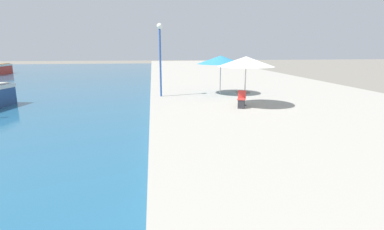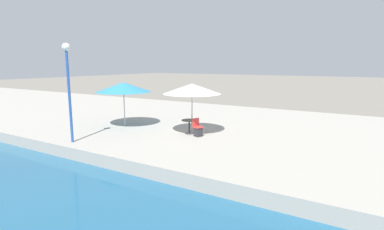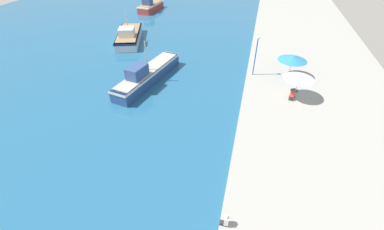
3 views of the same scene
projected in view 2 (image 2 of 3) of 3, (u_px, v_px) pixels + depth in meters
name	position (u px, v px, depth m)	size (l,w,h in m)	color
quay_promenade	(79.00, 112.00, 24.80)	(16.00, 90.00, 0.59)	#A39E93
cafe_umbrella_pink	(192.00, 89.00, 15.37)	(2.99, 2.99, 2.63)	#B7B7B7
cafe_umbrella_white	(123.00, 87.00, 17.35)	(3.16, 3.16, 2.57)	#B7B7B7
cafe_table	(189.00, 124.00, 15.68)	(0.80, 0.80, 0.74)	#333338
cafe_chair_left	(198.00, 130.00, 15.15)	(0.53, 0.55, 0.91)	#2D2D33
lamppost	(68.00, 76.00, 13.58)	(0.36, 0.36, 4.56)	#28519E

